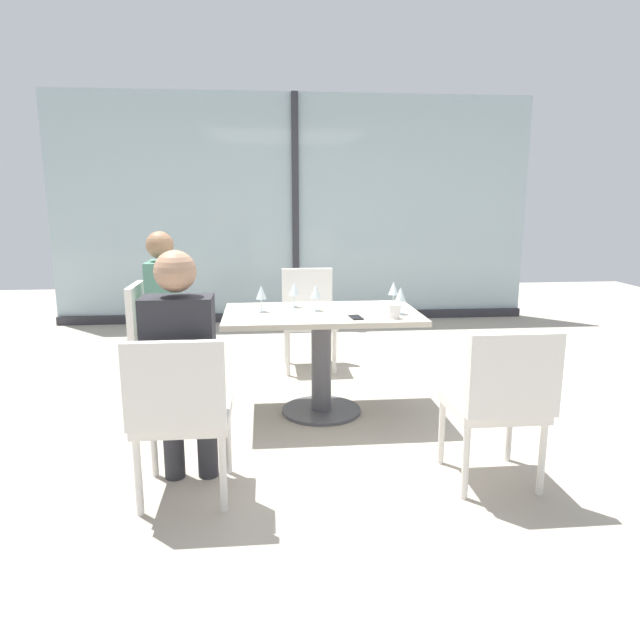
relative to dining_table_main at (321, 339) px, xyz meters
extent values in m
plane|color=#A89E8E|center=(0.00, 0.00, -0.54)|extent=(12.00, 12.00, 0.00)
cube|color=#A1B7BC|center=(0.00, 3.20, 0.81)|extent=(5.75, 0.03, 2.70)
cube|color=#2D2D33|center=(0.00, 3.17, 0.81)|extent=(0.08, 0.06, 2.70)
cube|color=#2D2D33|center=(0.00, 3.17, -0.49)|extent=(5.75, 0.10, 0.10)
cube|color=#BCB29E|center=(0.00, 0.00, 0.17)|extent=(1.33, 0.79, 0.04)
cylinder|color=#4C4C51|center=(0.00, 0.00, -0.19)|extent=(0.14, 0.14, 0.69)
cylinder|color=#4C4C51|center=(0.00, 0.00, -0.53)|extent=(0.56, 0.56, 0.02)
cube|color=silver|center=(-1.10, 0.46, -0.12)|extent=(0.46, 0.46, 0.06)
cube|color=silver|center=(-1.35, 0.46, 0.12)|extent=(0.05, 0.46, 0.42)
cylinder|color=silver|center=(-0.90, 0.26, -0.34)|extent=(0.04, 0.04, 0.39)
cylinder|color=silver|center=(-0.90, 0.66, -0.34)|extent=(0.04, 0.04, 0.39)
cylinder|color=silver|center=(-1.30, 0.26, -0.34)|extent=(0.04, 0.04, 0.39)
cylinder|color=silver|center=(-1.30, 0.66, -0.34)|extent=(0.04, 0.04, 0.39)
cube|color=silver|center=(-0.80, -1.08, -0.12)|extent=(0.46, 0.46, 0.06)
cube|color=silver|center=(-0.80, -1.33, 0.12)|extent=(0.46, 0.05, 0.42)
cylinder|color=silver|center=(-0.60, -0.88, -0.34)|extent=(0.04, 0.04, 0.39)
cylinder|color=silver|center=(-1.00, -0.88, -0.34)|extent=(0.04, 0.04, 0.39)
cylinder|color=silver|center=(-0.60, -1.28, -0.34)|extent=(0.04, 0.04, 0.39)
cylinder|color=silver|center=(-1.00, -1.28, -0.34)|extent=(0.04, 0.04, 0.39)
cube|color=silver|center=(0.80, -1.08, -0.12)|extent=(0.46, 0.46, 0.06)
cube|color=silver|center=(0.80, -1.33, 0.12)|extent=(0.46, 0.05, 0.42)
cylinder|color=silver|center=(1.00, -0.88, -0.34)|extent=(0.04, 0.04, 0.39)
cylinder|color=silver|center=(0.60, -0.88, -0.34)|extent=(0.04, 0.04, 0.39)
cylinder|color=silver|center=(1.00, -1.28, -0.34)|extent=(0.04, 0.04, 0.39)
cylinder|color=silver|center=(0.60, -1.28, -0.34)|extent=(0.04, 0.04, 0.39)
cube|color=silver|center=(0.00, 1.08, -0.12)|extent=(0.46, 0.46, 0.06)
cube|color=silver|center=(0.00, 1.33, 0.12)|extent=(0.46, 0.05, 0.42)
cylinder|color=silver|center=(-0.20, 0.88, -0.34)|extent=(0.04, 0.04, 0.39)
cylinder|color=silver|center=(0.20, 0.88, -0.34)|extent=(0.04, 0.04, 0.39)
cylinder|color=silver|center=(-0.20, 1.28, -0.34)|extent=(0.04, 0.04, 0.39)
cylinder|color=silver|center=(0.20, 1.28, -0.34)|extent=(0.04, 0.04, 0.39)
cylinder|color=#4C7F6B|center=(-0.92, 0.37, -0.31)|extent=(0.11, 0.11, 0.45)
cube|color=#4C7F6B|center=(-1.02, 0.37, -0.03)|extent=(0.32, 0.13, 0.11)
cylinder|color=#4C7F6B|center=(-0.92, 0.55, -0.31)|extent=(0.11, 0.11, 0.45)
cube|color=#4C7F6B|center=(-1.02, 0.55, -0.03)|extent=(0.32, 0.13, 0.11)
cube|color=#4C7F6B|center=(-1.15, 0.46, 0.26)|extent=(0.20, 0.34, 0.48)
sphere|color=#936B4C|center=(-1.15, 0.46, 0.62)|extent=(0.20, 0.20, 0.20)
cylinder|color=#28282D|center=(-0.71, -0.90, -0.31)|extent=(0.11, 0.11, 0.45)
cube|color=#28282D|center=(-0.71, -1.00, -0.03)|extent=(0.13, 0.32, 0.11)
cylinder|color=#28282D|center=(-0.89, -0.90, -0.31)|extent=(0.11, 0.11, 0.45)
cube|color=#28282D|center=(-0.89, -1.00, -0.03)|extent=(0.13, 0.32, 0.11)
cube|color=#28282D|center=(-0.80, -1.13, 0.26)|extent=(0.34, 0.20, 0.48)
sphere|color=tan|center=(-0.80, -1.13, 0.62)|extent=(0.20, 0.20, 0.20)
cylinder|color=silver|center=(-0.18, 0.18, 0.19)|extent=(0.06, 0.06, 0.00)
cylinder|color=silver|center=(-0.18, 0.18, 0.24)|extent=(0.01, 0.01, 0.08)
cone|color=silver|center=(-0.18, 0.18, 0.33)|extent=(0.07, 0.07, 0.09)
cylinder|color=silver|center=(-0.41, 0.03, 0.19)|extent=(0.06, 0.06, 0.00)
cylinder|color=silver|center=(-0.41, 0.03, 0.24)|extent=(0.01, 0.01, 0.08)
cone|color=silver|center=(-0.41, 0.03, 0.33)|extent=(0.07, 0.07, 0.09)
cylinder|color=silver|center=(0.53, 0.12, 0.19)|extent=(0.06, 0.06, 0.00)
cylinder|color=silver|center=(0.53, 0.12, 0.24)|extent=(0.01, 0.01, 0.08)
cone|color=silver|center=(0.53, 0.12, 0.33)|extent=(0.07, 0.07, 0.09)
cylinder|color=silver|center=(0.52, -0.14, 0.19)|extent=(0.06, 0.06, 0.00)
cylinder|color=silver|center=(0.52, -0.14, 0.24)|extent=(0.01, 0.01, 0.08)
cone|color=silver|center=(0.52, -0.14, 0.33)|extent=(0.07, 0.07, 0.09)
cylinder|color=silver|center=(-0.04, 0.04, 0.19)|extent=(0.06, 0.06, 0.00)
cylinder|color=silver|center=(-0.04, 0.04, 0.24)|extent=(0.01, 0.01, 0.08)
cone|color=silver|center=(-0.04, 0.04, 0.33)|extent=(0.07, 0.07, 0.09)
cylinder|color=white|center=(0.45, -0.27, 0.24)|extent=(0.08, 0.08, 0.09)
cube|color=black|center=(0.20, -0.23, 0.20)|extent=(0.09, 0.15, 0.01)
cube|color=#A3704C|center=(-1.00, -0.02, -0.40)|extent=(0.32, 0.20, 0.28)
camera|label=1|loc=(-0.38, -3.88, 0.96)|focal=32.42mm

